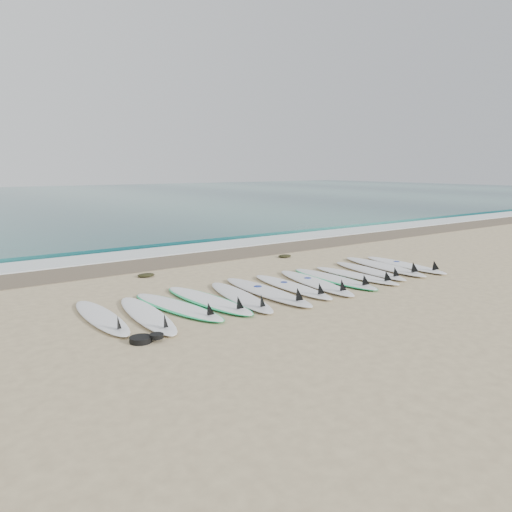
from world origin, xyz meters
TOP-DOWN VIEW (x-y plane):
  - ground at (0.00, 0.00)m, footprint 120.00×120.00m
  - ocean at (0.00, 32.50)m, footprint 120.00×55.00m
  - wet_sand_band at (0.00, 4.10)m, footprint 120.00×1.80m
  - foam_band at (0.00, 5.50)m, footprint 120.00×1.40m
  - wave_crest at (0.00, 7.00)m, footprint 120.00×1.00m
  - surfboard_0 at (-3.84, 0.06)m, footprint 0.57×2.39m
  - surfboard_1 at (-3.19, -0.26)m, footprint 0.80×2.55m
  - surfboard_2 at (-2.54, -0.09)m, footprint 0.96×2.54m
  - surfboard_3 at (-1.89, -0.04)m, footprint 0.80×2.63m
  - surfboard_4 at (-1.29, -0.22)m, footprint 0.95×2.59m
  - surfboard_5 at (-0.65, -0.21)m, footprint 0.68×2.81m
  - surfboard_6 at (0.03, -0.17)m, footprint 0.68×2.55m
  - surfboard_7 at (0.65, -0.20)m, footprint 0.99×2.73m
  - surfboard_8 at (1.25, -0.13)m, footprint 0.69×2.57m
  - surfboard_9 at (1.89, -0.21)m, footprint 0.57×2.41m
  - surfboard_10 at (2.53, -0.04)m, footprint 0.86×2.47m
  - surfboard_11 at (3.20, 0.08)m, footprint 0.98×2.83m
  - surfboard_12 at (3.78, -0.09)m, footprint 0.82×2.65m
  - seaweed_near at (-1.91, 2.70)m, footprint 0.39×0.31m
  - seaweed_far at (2.20, 2.74)m, footprint 0.39×0.30m
  - leash_coil at (-3.70, -1.30)m, footprint 0.46×0.36m

SIDE VIEW (x-z plane):
  - ground at x=0.00m, z-range 0.00..0.00m
  - wet_sand_band at x=0.00m, z-range 0.00..0.01m
  - ocean at x=0.00m, z-range 0.00..0.03m
  - foam_band at x=0.00m, z-range 0.00..0.04m
  - seaweed_far at x=2.20m, z-range 0.00..0.08m
  - seaweed_near at x=-1.91m, z-range 0.00..0.08m
  - surfboard_2 at x=-2.54m, z-range -0.11..0.20m
  - surfboard_8 at x=1.25m, z-range -0.11..0.21m
  - surfboard_3 at x=-1.89m, z-range -0.12..0.21m
  - leash_coil at x=-3.70m, z-range -0.01..0.10m
  - wave_crest at x=0.00m, z-range 0.00..0.10m
  - surfboard_0 at x=-3.84m, z-range -0.10..0.20m
  - surfboard_9 at x=1.89m, z-range -0.10..0.21m
  - surfboard_10 at x=2.53m, z-range -0.10..0.21m
  - surfboard_1 at x=-3.19m, z-range -0.10..0.22m
  - surfboard_6 at x=0.03m, z-range -0.11..0.22m
  - surfboard_4 at x=-1.29m, z-range -0.11..0.22m
  - surfboard_12 at x=3.78m, z-range -0.11..0.22m
  - surfboard_7 at x=0.65m, z-range -0.11..0.23m
  - surfboard_11 at x=3.20m, z-range -0.12..0.24m
  - surfboard_5 at x=-0.65m, z-range -0.12..0.24m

